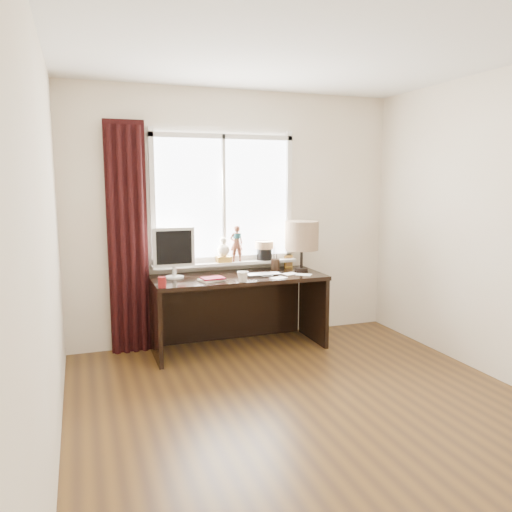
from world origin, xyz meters
name	(u,v)px	position (x,y,z in m)	size (l,w,h in m)	color
floor	(321,418)	(0.00, 0.00, 0.00)	(3.50, 4.00, 0.00)	brown
ceiling	(329,36)	(0.00, 0.00, 2.60)	(3.50, 4.00, 0.00)	white
wall_back	(237,217)	(0.00, 2.00, 1.30)	(3.50, 2.60, 0.00)	beige
wall_left	(45,250)	(-1.75, 0.00, 1.30)	(4.00, 2.60, 0.00)	beige
laptop	(264,275)	(0.13, 1.54, 0.76)	(0.34, 0.22, 0.03)	silver
mug	(243,276)	(-0.15, 1.33, 0.80)	(0.10, 0.10, 0.10)	white
red_cup	(162,282)	(-0.90, 1.33, 0.80)	(0.07, 0.07, 0.10)	maroon
window	(225,218)	(-0.14, 1.95, 1.31)	(1.52, 0.20, 1.40)	white
curtain	(128,240)	(-1.13, 1.91, 1.12)	(0.38, 0.09, 2.25)	black
desk	(236,297)	(-0.10, 1.73, 0.51)	(1.70, 0.70, 0.75)	black
monitor	(174,250)	(-0.72, 1.73, 1.03)	(0.40, 0.18, 0.49)	beige
notebook_stack	(212,279)	(-0.41, 1.48, 0.77)	(0.26, 0.22, 0.03)	beige
brush_holder	(275,264)	(0.36, 1.80, 0.81)	(0.09, 0.09, 0.25)	black
icon_frame	(289,261)	(0.56, 1.91, 0.81)	(0.10, 0.04, 0.13)	gold
table_lamp	(302,236)	(0.61, 1.68, 1.11)	(0.35, 0.35, 0.52)	black
loose_papers	(291,275)	(0.40, 1.47, 0.75)	(0.49, 0.31, 0.00)	white
desk_cables	(263,273)	(0.17, 1.65, 0.75)	(0.46, 0.41, 0.01)	black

